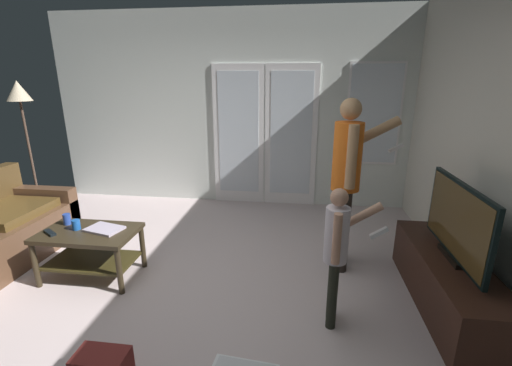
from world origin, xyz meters
TOP-DOWN VIEW (x-y plane):
  - ground_plane at (0.00, 0.00)m, footprint 5.31×5.36m
  - wall_back_with_doors at (0.11, 2.64)m, footprint 5.31×0.09m
  - coffee_table at (-0.89, 0.30)m, footprint 0.88×0.53m
  - tv_stand at (2.31, 0.26)m, footprint 0.46×1.54m
  - flat_screen_tv at (2.30, 0.26)m, footprint 0.08×1.07m
  - person_adult at (1.51, 0.81)m, footprint 0.69×0.50m
  - person_child at (1.35, -0.08)m, footprint 0.47×0.30m
  - floor_lamp at (-2.37, 1.48)m, footprint 0.28×0.28m
  - laptop_closed at (-0.75, 0.34)m, footprint 0.37×0.30m
  - cup_near_edge at (-1.02, 0.32)m, footprint 0.07×0.07m
  - cup_by_laptop at (-1.18, 0.42)m, footprint 0.07×0.07m
  - dvd_remote_slim at (-1.20, 0.19)m, footprint 0.17×0.13m

SIDE VIEW (x-z plane):
  - ground_plane at x=0.00m, z-range -0.02..0.00m
  - tv_stand at x=2.31m, z-range 0.00..0.44m
  - coffee_table at x=-0.89m, z-range 0.11..0.59m
  - dvd_remote_slim at x=-1.20m, z-range 0.48..0.50m
  - laptop_closed at x=-0.75m, z-range 0.48..0.50m
  - cup_near_edge at x=-1.02m, z-range 0.48..0.57m
  - cup_by_laptop at x=-1.18m, z-range 0.48..0.59m
  - person_child at x=1.35m, z-range 0.11..1.22m
  - flat_screen_tv at x=2.30m, z-range 0.45..1.08m
  - person_adult at x=1.51m, z-range 0.17..1.85m
  - wall_back_with_doors at x=0.11m, z-range -0.05..2.77m
  - floor_lamp at x=-2.37m, z-range 0.63..2.45m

